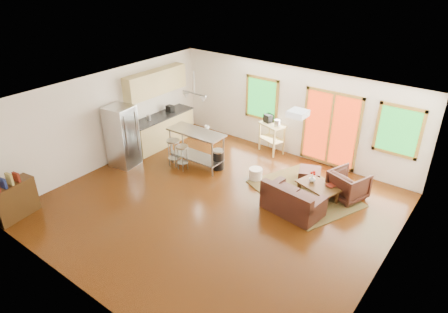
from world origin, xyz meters
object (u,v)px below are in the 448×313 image
Objects in this scene: rug at (304,193)px; coffee_table at (318,187)px; island at (196,142)px; kitchen_cart at (272,128)px; ottoman at (309,176)px; loveseat at (292,202)px; armchair at (348,184)px; refrigerator at (122,136)px.

rug is 0.48m from coffee_table.
kitchen_cart is at bearing 58.54° from island.
ottoman is at bearing -27.63° from kitchen_cart.
island reaches higher than ottoman.
kitchen_cart is at bearing 141.57° from rug.
rug is at bearing -38.43° from kitchen_cart.
loveseat is 1.25× the size of kitchen_cart.
island is (-3.99, -0.94, 0.31)m from armchair.
coffee_table is 0.97× the size of kitchen_cart.
rug is 2.53m from kitchen_cart.
armchair is 3.00m from kitchen_cart.
rug is at bearing 8.66° from island.
armchair is at bearing 12.66° from refrigerator.
coffee_table reaches higher than rug.
kitchen_cart is (-1.89, 1.50, 0.77)m from rug.
ottoman is 0.32× the size of refrigerator.
rug is 5.09m from refrigerator.
rug is 4.47× the size of ottoman.
loveseat is at bearing 1.05° from refrigerator.
loveseat is at bearing -49.92° from kitchen_cart.
ottoman is (-0.29, 1.48, -0.10)m from loveseat.
island reaches higher than armchair.
ottoman is at bearing 20.13° from island.
island is at bearing -159.87° from ottoman.
kitchen_cart is (-1.72, 0.90, 0.60)m from ottoman.
rug is 0.93m from loveseat.
island is at bearing -171.34° from rug.
kitchen_cart is at bearing 137.24° from loveseat.
armchair is 0.70× the size of kitchen_cart.
kitchen_cart is at bearing 39.89° from refrigerator.
rug is 3.06× the size of armchair.
kitchen_cart is (-2.01, 2.38, 0.50)m from loveseat.
loveseat is at bearing -7.36° from island.
refrigerator is 2.03m from island.
armchair is (0.90, 0.46, 0.39)m from rug.
rug is 2.13× the size of kitchen_cart.
refrigerator is (-5.10, -1.61, 0.52)m from coffee_table.
refrigerator reaches higher than kitchen_cart.
loveseat is 1.80× the size of armchair.
loveseat is 3.26m from island.
refrigerator is (-4.75, -1.64, 0.85)m from rug.
coffee_table is at bearing 81.79° from loveseat.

